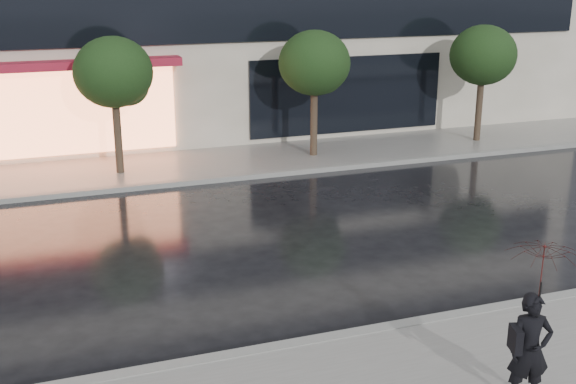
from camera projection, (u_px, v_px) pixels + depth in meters
name	position (u px, v px, depth m)	size (l,w,h in m)	color
ground	(363.00, 307.00, 12.84)	(120.00, 120.00, 0.00)	black
sidewalk_far	(219.00, 163.00, 22.03)	(60.00, 3.50, 0.12)	slate
curb_near	(389.00, 329.00, 11.92)	(60.00, 0.25, 0.14)	gray
curb_far	(235.00, 178.00, 20.46)	(60.00, 0.25, 0.14)	gray
tree_mid_west	(116.00, 75.00, 20.04)	(2.20, 2.20, 3.99)	#33261C
tree_mid_east	(316.00, 65.00, 21.96)	(2.20, 2.20, 3.99)	#33261C
tree_far_east	(484.00, 57.00, 23.88)	(2.20, 2.20, 3.99)	#33261C
pedestrian_with_umbrella	(538.00, 298.00, 9.39)	(1.20, 1.22, 2.32)	black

